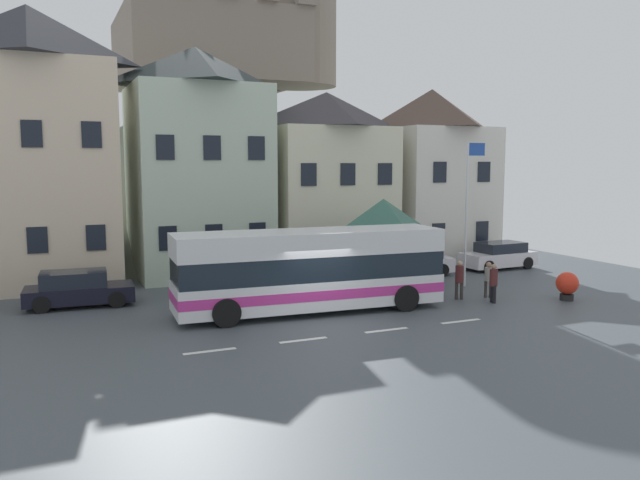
# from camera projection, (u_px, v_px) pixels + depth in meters

# --- Properties ---
(ground_plane) EXTENTS (40.00, 60.00, 0.07)m
(ground_plane) POSITION_uv_depth(u_px,v_px,m) (328.00, 325.00, 22.01)
(ground_plane) COLOR #474F55
(townhouse_01) EXTENTS (6.87, 5.38, 12.39)m
(townhouse_01) POSITION_uv_depth(u_px,v_px,m) (33.00, 149.00, 28.26)
(townhouse_01) COLOR beige
(townhouse_01) RESTS_ON ground_plane
(townhouse_02) EXTENTS (6.28, 6.20, 11.19)m
(townhouse_02) POSITION_uv_depth(u_px,v_px,m) (197.00, 162.00, 31.64)
(townhouse_02) COLOR beige
(townhouse_02) RESTS_ON ground_plane
(townhouse_03) EXTENTS (6.32, 5.22, 9.26)m
(townhouse_03) POSITION_uv_depth(u_px,v_px,m) (327.00, 180.00, 34.02)
(townhouse_03) COLOR beige
(townhouse_03) RESTS_ON ground_plane
(townhouse_04) EXTENTS (5.75, 6.14, 9.77)m
(townhouse_04) POSITION_uv_depth(u_px,v_px,m) (431.00, 175.00, 37.13)
(townhouse_04) COLOR silver
(townhouse_04) RESTS_ON ground_plane
(hilltop_castle) EXTENTS (38.61, 38.61, 21.57)m
(hilltop_castle) POSITION_uv_depth(u_px,v_px,m) (210.00, 149.00, 48.81)
(hilltop_castle) COLOR slate
(hilltop_castle) RESTS_ON ground_plane
(transit_bus) EXTENTS (10.23, 3.04, 3.07)m
(transit_bus) POSITION_uv_depth(u_px,v_px,m) (310.00, 271.00, 23.73)
(transit_bus) COLOR white
(transit_bus) RESTS_ON ground_plane
(bus_shelter) EXTENTS (3.60, 3.60, 3.96)m
(bus_shelter) POSITION_uv_depth(u_px,v_px,m) (383.00, 216.00, 28.67)
(bus_shelter) COLOR #473D33
(bus_shelter) RESTS_ON ground_plane
(parked_car_00) EXTENTS (4.31, 2.39, 1.40)m
(parked_car_00) POSITION_uv_depth(u_px,v_px,m) (411.00, 261.00, 31.73)
(parked_car_00) COLOR silver
(parked_car_00) RESTS_ON ground_plane
(parked_car_01) EXTENTS (4.16, 2.06, 1.38)m
(parked_car_01) POSITION_uv_depth(u_px,v_px,m) (78.00, 289.00, 24.78)
(parked_car_01) COLOR black
(parked_car_01) RESTS_ON ground_plane
(parked_car_03) EXTENTS (4.12, 2.03, 1.39)m
(parked_car_03) POSITION_uv_depth(u_px,v_px,m) (498.00, 256.00, 33.61)
(parked_car_03) COLOR silver
(parked_car_03) RESTS_ON ground_plane
(pedestrian_00) EXTENTS (0.34, 0.34, 1.61)m
(pedestrian_00) POSITION_uv_depth(u_px,v_px,m) (459.00, 277.00, 25.97)
(pedestrian_00) COLOR #38332D
(pedestrian_00) RESTS_ON ground_plane
(pedestrian_01) EXTENTS (0.30, 0.30, 1.66)m
(pedestrian_01) POSITION_uv_depth(u_px,v_px,m) (400.00, 269.00, 27.58)
(pedestrian_01) COLOR #38332D
(pedestrian_01) RESTS_ON ground_plane
(pedestrian_02) EXTENTS (0.32, 0.32, 1.50)m
(pedestrian_02) POSITION_uv_depth(u_px,v_px,m) (488.00, 277.00, 26.31)
(pedestrian_02) COLOR #38332D
(pedestrian_02) RESTS_ON ground_plane
(pedestrian_03) EXTENTS (0.32, 0.34, 1.57)m
(pedestrian_03) POSITION_uv_depth(u_px,v_px,m) (493.00, 281.00, 25.35)
(pedestrian_03) COLOR black
(pedestrian_03) RESTS_ON ground_plane
(public_bench) EXTENTS (1.76, 0.48, 0.87)m
(public_bench) POSITION_uv_depth(u_px,v_px,m) (319.00, 271.00, 30.00)
(public_bench) COLOR brown
(public_bench) RESTS_ON ground_plane
(flagpole) EXTENTS (0.95, 0.10, 6.51)m
(flagpole) POSITION_uv_depth(u_px,v_px,m) (468.00, 203.00, 28.39)
(flagpole) COLOR silver
(flagpole) RESTS_ON ground_plane
(harbour_buoy) EXTENTS (0.91, 0.91, 1.16)m
(harbour_buoy) POSITION_uv_depth(u_px,v_px,m) (567.00, 284.00, 25.87)
(harbour_buoy) COLOR black
(harbour_buoy) RESTS_ON ground_plane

